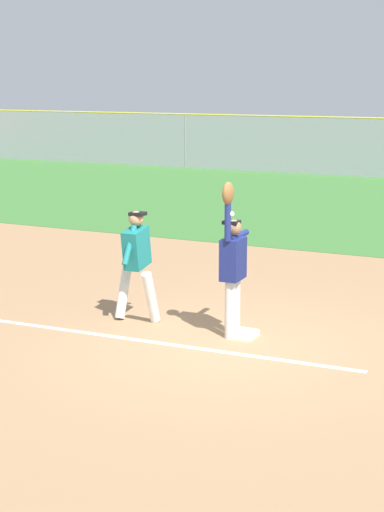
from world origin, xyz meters
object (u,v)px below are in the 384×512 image
first_base (243,334)px  parked_car_blue (379,152)px  fielder (233,261)px  baseball (232,214)px  runner (137,258)px

first_base → parked_car_blue: parked_car_blue is taller
fielder → baseball: size_ratio=30.81×
runner → fielder: bearing=-4.7°
fielder → first_base: bearing=-158.8°
fielder → baseball: bearing=106.1°
baseball → fielder: bearing=107.5°
parked_car_blue → runner: bearing=-91.7°
fielder → baseball: fielder is taller
first_base → fielder: size_ratio=0.17×
runner → parked_car_blue: size_ratio=0.38×
runner → parked_car_blue: 23.27m
fielder → runner: 1.63m
first_base → fielder: 1.09m
first_base → parked_car_blue: 23.50m
first_base → parked_car_blue: (-3.39, 23.24, 0.63)m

